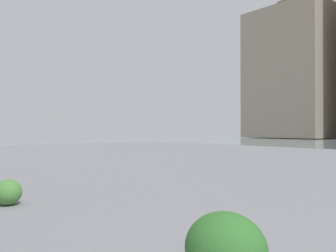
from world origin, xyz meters
name	(u,v)px	position (x,y,z in m)	size (l,w,h in m)	color
building_highrise	(298,74)	(35.89, -61.16, 12.20)	(15.23, 15.99, 26.46)	gray
shrub_low	(225,249)	(2.31, -1.40, 0.38)	(0.88, 0.79, 0.75)	#2D6628
shrub_round	(8,192)	(7.74, -0.74, 0.27)	(0.63, 0.57, 0.54)	#477F38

